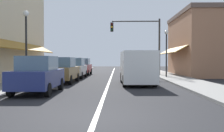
% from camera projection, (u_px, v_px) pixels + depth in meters
% --- Properties ---
extents(ground_plane, '(80.00, 80.00, 0.00)m').
position_uv_depth(ground_plane, '(111.00, 76.00, 24.63)').
color(ground_plane, black).
extents(sidewalk_left, '(2.60, 56.00, 0.12)m').
position_uv_depth(sidewalk_left, '(55.00, 76.00, 24.74)').
color(sidewalk_left, gray).
rests_on(sidewalk_left, ground).
extents(sidewalk_right, '(2.60, 56.00, 0.12)m').
position_uv_depth(sidewalk_right, '(169.00, 76.00, 24.51)').
color(sidewalk_right, gray).
rests_on(sidewalk_right, ground).
extents(lane_center_stripe, '(0.14, 52.00, 0.01)m').
position_uv_depth(lane_center_stripe, '(111.00, 76.00, 24.63)').
color(lane_center_stripe, silver).
rests_on(lane_center_stripe, ground).
extents(storefront_right_block, '(7.14, 10.20, 6.38)m').
position_uv_depth(storefront_right_block, '(206.00, 44.00, 26.35)').
color(storefront_right_block, '#9E6B4C').
rests_on(storefront_right_block, ground).
extents(parked_car_nearest_left, '(1.85, 4.13, 1.77)m').
position_uv_depth(parked_car_nearest_left, '(38.00, 75.00, 12.21)').
color(parked_car_nearest_left, navy).
rests_on(parked_car_nearest_left, ground).
extents(parked_car_second_left, '(1.80, 4.11, 1.77)m').
position_uv_depth(parked_car_second_left, '(62.00, 70.00, 17.54)').
color(parked_car_second_left, brown).
rests_on(parked_car_second_left, ground).
extents(parked_car_third_left, '(1.81, 4.11, 1.77)m').
position_uv_depth(parked_car_third_left, '(75.00, 68.00, 22.45)').
color(parked_car_third_left, '#B7BABF').
rests_on(parked_car_third_left, ground).
extents(parked_car_far_left, '(1.79, 4.11, 1.77)m').
position_uv_depth(parked_car_far_left, '(82.00, 67.00, 27.43)').
color(parked_car_far_left, maroon).
rests_on(parked_car_far_left, ground).
extents(van_in_lane, '(2.11, 5.23, 2.12)m').
position_uv_depth(van_in_lane, '(137.00, 67.00, 16.49)').
color(van_in_lane, silver).
rests_on(van_in_lane, ground).
extents(traffic_signal_mast_arm, '(5.00, 0.50, 5.73)m').
position_uv_depth(traffic_signal_mast_arm, '(142.00, 37.00, 25.60)').
color(traffic_signal_mast_arm, '#333333').
rests_on(traffic_signal_mast_arm, ground).
extents(street_lamp_left_near, '(0.36, 0.36, 4.61)m').
position_uv_depth(street_lamp_left_near, '(26.00, 35.00, 15.60)').
color(street_lamp_left_near, black).
rests_on(street_lamp_left_near, ground).
extents(street_lamp_right_mid, '(0.36, 0.36, 4.19)m').
position_uv_depth(street_lamp_right_mid, '(166.00, 45.00, 22.22)').
color(street_lamp_right_mid, black).
rests_on(street_lamp_right_mid, ground).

